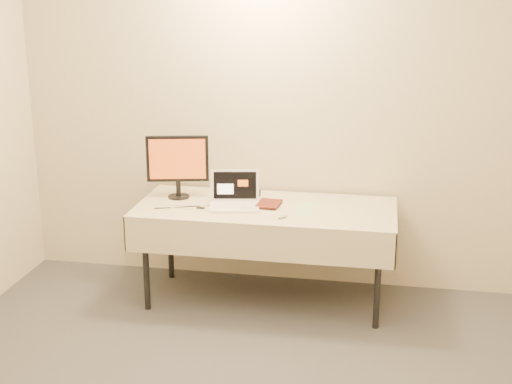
% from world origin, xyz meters
% --- Properties ---
extents(back_wall, '(4.00, 0.10, 2.70)m').
position_xyz_m(back_wall, '(0.00, 2.50, 1.35)').
color(back_wall, beige).
rests_on(back_wall, ground).
extents(table, '(1.86, 0.81, 0.74)m').
position_xyz_m(table, '(0.00, 2.05, 0.68)').
color(table, black).
rests_on(table, ground).
extents(laptop, '(0.40, 0.34, 0.25)m').
position_xyz_m(laptop, '(-0.22, 2.02, 0.80)').
color(laptop, white).
rests_on(laptop, table).
extents(monitor, '(0.45, 0.19, 0.47)m').
position_xyz_m(monitor, '(-0.68, 2.14, 1.01)').
color(monitor, black).
rests_on(monitor, table).
extents(book, '(0.17, 0.03, 0.22)m').
position_xyz_m(book, '(-0.06, 2.08, 0.85)').
color(book, maroon).
rests_on(book, table).
extents(alarm_clock, '(0.13, 0.09, 0.05)m').
position_xyz_m(alarm_clock, '(-0.15, 2.29, 0.76)').
color(alarm_clock, black).
rests_on(alarm_clock, table).
extents(clicker, '(0.08, 0.11, 0.02)m').
position_xyz_m(clicker, '(0.15, 1.82, 0.75)').
color(clicker, '#B6B6B8').
rests_on(clicker, table).
extents(paper_form, '(0.12, 0.30, 0.00)m').
position_xyz_m(paper_form, '(0.29, 2.04, 0.74)').
color(paper_form, '#ADD3A8').
rests_on(paper_form, table).
extents(usb_dongle, '(0.06, 0.02, 0.01)m').
position_xyz_m(usb_dongle, '(-0.45, 1.91, 0.74)').
color(usb_dongle, black).
rests_on(usb_dongle, table).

